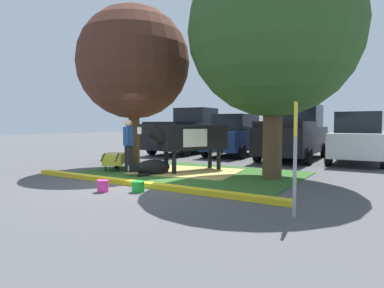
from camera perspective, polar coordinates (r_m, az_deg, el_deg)
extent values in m
plane|color=#4C4C4F|center=(8.98, -9.56, -6.61)|extent=(80.00, 80.00, 0.00)
cube|color=#2D5B23|center=(10.49, -0.24, -5.05)|extent=(6.56, 4.56, 0.02)
cube|color=yellow|center=(8.56, -9.09, -6.69)|extent=(7.76, 0.24, 0.12)
cube|color=tan|center=(10.81, -0.85, -4.72)|extent=(3.52, 2.85, 0.04)
cylinder|color=#4C3823|center=(11.99, -9.82, 1.51)|extent=(0.38, 0.38, 2.33)
sphere|color=#4C281E|center=(12.18, -9.94, 13.50)|extent=(3.91, 3.91, 3.91)
cylinder|color=#4C3823|center=(9.71, 13.53, 1.44)|extent=(0.54, 0.54, 2.47)
sphere|color=#2D5123|center=(10.04, 13.78, 18.30)|extent=(4.80, 4.80, 4.80)
cube|color=black|center=(10.82, 0.19, 1.13)|extent=(1.58, 2.39, 0.80)
cube|color=white|center=(10.74, -0.48, 1.11)|extent=(1.02, 1.12, 0.56)
cylinder|color=black|center=(10.13, -6.07, 1.52)|extent=(0.55, 0.71, 0.58)
cube|color=black|center=(9.99, -7.71, 2.51)|extent=(0.42, 0.51, 0.32)
cube|color=white|center=(9.90, -8.74, 2.26)|extent=(0.23, 0.19, 0.20)
cylinder|color=black|center=(10.21, -3.07, -3.30)|extent=(0.14, 0.14, 0.72)
cylinder|color=black|center=(10.64, -4.42, -3.03)|extent=(0.14, 0.14, 0.72)
cylinder|color=black|center=(11.18, 4.57, -2.71)|extent=(0.14, 0.14, 0.72)
cylinder|color=black|center=(11.57, 3.06, -2.50)|extent=(0.14, 0.14, 0.72)
cylinder|color=black|center=(11.54, 5.14, 0.02)|extent=(0.06, 0.06, 0.70)
ellipsoid|color=black|center=(10.21, -6.72, -4.00)|extent=(0.99, 1.19, 0.48)
cube|color=black|center=(10.03, -9.96, -4.05)|extent=(0.32, 0.34, 0.22)
cube|color=silver|center=(10.00, -10.63, -4.08)|extent=(0.12, 0.10, 0.16)
cylinder|color=black|center=(9.96, -8.28, -5.25)|extent=(0.27, 0.35, 0.10)
cylinder|color=black|center=(10.90, -10.73, -2.54)|extent=(0.26, 0.26, 0.87)
cylinder|color=#23478C|center=(10.84, -10.77, 1.31)|extent=(0.34, 0.34, 0.60)
sphere|color=beige|center=(10.84, -10.80, 3.51)|extent=(0.24, 0.24, 0.24)
cylinder|color=#23478C|center=(11.06, -10.55, 1.51)|extent=(0.09, 0.09, 0.57)
cylinder|color=#23478C|center=(10.63, -11.01, 1.43)|extent=(0.09, 0.09, 0.57)
cube|color=gold|center=(11.40, -13.15, -2.48)|extent=(1.00, 1.08, 0.36)
cylinder|color=black|center=(11.91, -12.68, -3.29)|extent=(0.29, 0.35, 0.36)
cylinder|color=black|center=(11.18, -14.53, -4.06)|extent=(0.04, 0.04, 0.24)
cylinder|color=black|center=(11.10, -12.30, -4.09)|extent=(0.04, 0.04, 0.24)
cylinder|color=black|center=(10.80, -14.95, -2.20)|extent=(0.33, 0.46, 0.23)
cylinder|color=black|center=(10.71, -12.65, -2.21)|extent=(0.33, 0.46, 0.23)
cylinder|color=#99999E|center=(5.84, 17.14, -2.78)|extent=(0.06, 0.06, 1.89)
cube|color=yellow|center=(5.80, 17.26, 4.05)|extent=(0.13, 0.44, 0.56)
cylinder|color=#EA3893|center=(8.01, -14.94, -6.95)|extent=(0.26, 0.26, 0.27)
torus|color=#EA3893|center=(7.98, -14.95, -6.01)|extent=(0.28, 0.28, 0.02)
cylinder|color=green|center=(7.82, -9.17, -7.20)|extent=(0.29, 0.29, 0.24)
torus|color=green|center=(7.80, -9.17, -6.32)|extent=(0.31, 0.31, 0.02)
cube|color=black|center=(17.72, -0.83, 1.23)|extent=(2.15, 5.45, 1.10)
cube|color=black|center=(18.52, 0.70, 4.57)|extent=(1.89, 1.85, 1.00)
cube|color=black|center=(16.68, -3.02, 3.38)|extent=(1.98, 2.75, 0.24)
cylinder|color=black|center=(19.76, -0.65, -0.14)|extent=(0.24, 0.65, 0.64)
cylinder|color=black|center=(18.80, 4.57, -0.33)|extent=(0.24, 0.65, 0.64)
cylinder|color=black|center=(16.87, -6.86, -0.78)|extent=(0.24, 0.65, 0.64)
cylinder|color=black|center=(15.73, -1.07, -1.06)|extent=(0.24, 0.65, 0.64)
cube|color=navy|center=(16.49, 7.46, 0.68)|extent=(1.92, 4.45, 0.90)
cube|color=black|center=(16.47, 7.49, 3.64)|extent=(1.65, 2.24, 0.80)
cylinder|color=black|center=(18.19, 6.62, -0.47)|extent=(0.24, 0.65, 0.64)
cylinder|color=black|center=(17.53, 12.00, -0.67)|extent=(0.24, 0.65, 0.64)
cylinder|color=black|center=(15.63, 2.34, -1.10)|extent=(0.24, 0.65, 0.64)
cylinder|color=black|center=(14.86, 8.46, -1.37)|extent=(0.24, 0.65, 0.64)
cube|color=black|center=(15.29, 16.85, 0.72)|extent=(2.15, 5.45, 1.10)
cube|color=black|center=(16.20, 17.72, 4.57)|extent=(1.89, 1.85, 1.00)
cube|color=black|center=(14.10, 15.72, 3.24)|extent=(1.98, 2.75, 0.24)
cylinder|color=black|center=(17.27, 14.99, -0.78)|extent=(0.24, 0.65, 0.64)
cylinder|color=black|center=(16.84, 21.56, -1.01)|extent=(0.24, 0.65, 0.64)
cylinder|color=black|center=(13.93, 11.08, -1.72)|extent=(0.24, 0.65, 0.64)
cylinder|color=black|center=(13.40, 19.17, -2.05)|extent=(0.24, 0.65, 0.64)
cube|color=silver|center=(14.82, 26.55, 0.03)|extent=(1.92, 4.45, 0.90)
cube|color=black|center=(14.80, 26.64, 3.32)|extent=(1.65, 2.24, 0.80)
cylinder|color=black|center=(16.36, 23.73, -1.18)|extent=(0.24, 0.65, 0.64)
cylinder|color=black|center=(13.54, 22.25, -2.06)|extent=(0.24, 0.65, 0.64)
cylinder|color=black|center=(13.39, 29.89, -2.32)|extent=(0.24, 0.65, 0.64)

